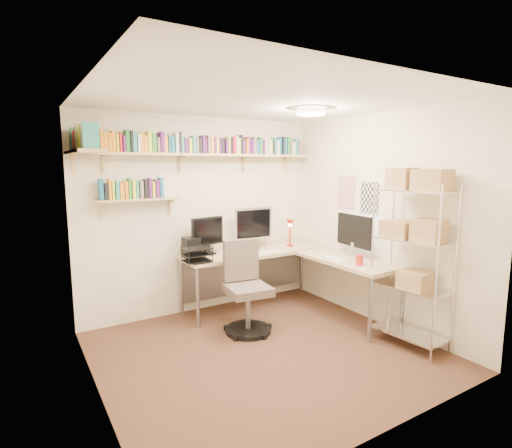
# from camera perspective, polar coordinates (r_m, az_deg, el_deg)

# --- Properties ---
(ground) EXTENTS (3.20, 3.20, 0.00)m
(ground) POSITION_cam_1_polar(r_m,az_deg,el_deg) (4.30, 1.34, -17.71)
(ground) COLOR #402B1B
(ground) RESTS_ON ground
(room_shell) EXTENTS (3.24, 3.04, 2.52)m
(room_shell) POSITION_cam_1_polar(r_m,az_deg,el_deg) (3.88, 1.47, 3.29)
(room_shell) COLOR beige
(room_shell) RESTS_ON ground
(wall_shelves) EXTENTS (3.12, 1.09, 0.80)m
(wall_shelves) POSITION_cam_1_polar(r_m,az_deg,el_deg) (4.83, -11.55, 9.85)
(wall_shelves) COLOR #D4B877
(wall_shelves) RESTS_ON ground
(corner_desk) EXTENTS (2.11, 1.95, 1.33)m
(corner_desk) POSITION_cam_1_polar(r_m,az_deg,el_deg) (5.13, 1.92, -4.38)
(corner_desk) COLOR #D4C38A
(corner_desk) RESTS_ON ground
(office_chair) EXTENTS (0.55, 0.56, 1.04)m
(office_chair) POSITION_cam_1_polar(r_m,az_deg,el_deg) (4.63, -1.43, -9.92)
(office_chair) COLOR black
(office_chair) RESTS_ON ground
(wire_rack) EXTENTS (0.43, 0.78, 1.87)m
(wire_rack) POSITION_cam_1_polar(r_m,az_deg,el_deg) (4.35, 21.77, -0.76)
(wire_rack) COLOR silver
(wire_rack) RESTS_ON ground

